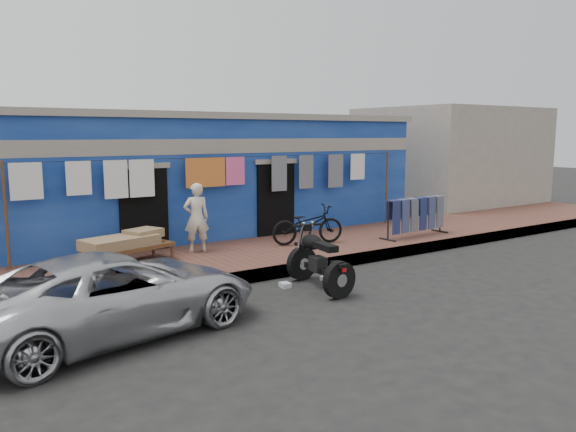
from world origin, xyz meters
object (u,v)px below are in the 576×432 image
at_px(bicycle, 308,220).
at_px(jeans_rack, 415,216).
at_px(seated_person, 196,218).
at_px(car, 115,292).
at_px(motorcycle, 320,258).
at_px(charpoy, 129,248).

distance_m(bicycle, jeans_rack, 2.98).
height_order(bicycle, jeans_rack, bicycle).
height_order(seated_person, jeans_rack, seated_person).
xyz_separation_m(car, seated_person, (2.89, 3.44, 0.41)).
xyz_separation_m(bicycle, motorcycle, (-1.59, -2.54, -0.25)).
relative_size(car, bicycle, 2.47).
relative_size(motorcycle, jeans_rack, 0.86).
xyz_separation_m(motorcycle, jeans_rack, (4.49, 1.84, 0.19)).
xyz_separation_m(motorcycle, charpoy, (-2.60, 2.92, -0.01)).
xyz_separation_m(car, motorcycle, (3.85, 0.24, -0.04)).
relative_size(charpoy, jeans_rack, 0.94).
bearing_deg(car, bicycle, -73.15).
xyz_separation_m(car, charpoy, (1.26, 3.15, -0.05)).
bearing_deg(bicycle, car, 132.03).
height_order(car, motorcycle, car).
xyz_separation_m(seated_person, jeans_rack, (5.45, -1.37, -0.26)).
distance_m(seated_person, motorcycle, 3.38).
bearing_deg(bicycle, motorcycle, 162.98).
xyz_separation_m(bicycle, charpoy, (-4.19, 0.38, -0.25)).
height_order(car, jeans_rack, jeans_rack).
distance_m(bicycle, motorcycle, 3.01).
distance_m(motorcycle, charpoy, 3.91).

